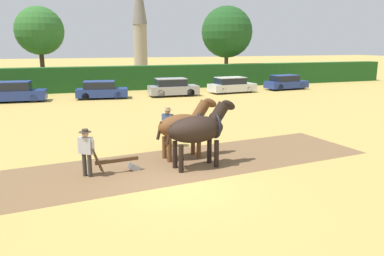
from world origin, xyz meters
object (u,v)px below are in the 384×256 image
parked_car_center_right (173,87)px  parked_car_far_right (286,82)px  tree_center_left (39,31)px  plow (121,163)px  farmer_at_plow (86,149)px  parked_car_right (232,85)px  draft_horse_lead_right (184,125)px  parked_car_center (101,90)px  farmer_beside_team (168,124)px  church_spire (140,17)px  tree_center (227,32)px  draft_horse_lead_left (199,129)px  parked_car_center_left (15,92)px

parked_car_center_right → parked_car_far_right: bearing=6.4°
tree_center_left → plow: size_ratio=4.61×
farmer_at_plow → parked_car_right: farmer_at_plow is taller
draft_horse_lead_right → parked_car_center: size_ratio=0.61×
farmer_beside_team → parked_car_far_right: 23.91m
farmer_at_plow → parked_car_far_right: size_ratio=0.38×
tree_center_left → parked_car_right: (16.53, -9.07, -4.99)m
tree_center_left → parked_car_right: 19.50m
parked_car_center → parked_car_far_right: 18.07m
tree_center_left → church_spire: 34.88m
farmer_at_plow → farmer_beside_team: 4.49m
tree_center_left → parked_car_far_right: 24.80m
plow → tree_center_left: bearing=91.1°
parked_car_center → tree_center: bearing=36.3°
draft_horse_lead_left → parked_car_right: (10.50, 19.24, -0.73)m
farmer_at_plow → draft_horse_lead_right: bearing=-36.8°
parked_car_center_left → parked_car_far_right: size_ratio=1.04×
tree_center_left → draft_horse_lead_left: tree_center_left is taller
farmer_beside_team → parked_car_center: bearing=59.9°
church_spire → draft_horse_lead_left: size_ratio=6.29×
parked_car_center_right → tree_center: bearing=45.2°
tree_center → farmer_beside_team: bearing=-119.8°
church_spire → draft_horse_lead_left: bearing=-100.0°
farmer_at_plow → parked_car_center: 19.21m
draft_horse_lead_right → farmer_beside_team: size_ratio=1.50×
draft_horse_lead_left → parked_car_right: draft_horse_lead_left is taller
plow → parked_car_far_right: 27.51m
tree_center → parked_car_center: bearing=-152.3°
parked_car_center_right → church_spire: bearing=84.0°
plow → parked_car_center_left: 20.07m
tree_center_left → draft_horse_lead_left: 29.26m
farmer_at_plow → parked_car_center_right: (8.59, 18.55, -0.21)m
church_spire → tree_center_left: bearing=-118.2°
tree_center_left → plow: bearing=-83.3°
parked_car_far_right → draft_horse_lead_left: bearing=-135.1°
parked_car_center → parked_car_center_right: (6.02, -0.49, 0.05)m
farmer_at_plow → parked_car_right: (14.41, 18.91, -0.26)m
plow → parked_car_center_left: size_ratio=0.38×
parked_car_center_right → tree_center_left: bearing=140.7°
farmer_at_plow → parked_car_right: 23.78m
draft_horse_lead_left → farmer_at_plow: 3.96m
plow → farmer_at_plow: (-1.15, -0.04, 0.64)m
draft_horse_lead_left → farmer_at_plow: (-3.91, 0.33, -0.47)m
tree_center → parked_car_right: bearing=-111.2°
farmer_at_plow → farmer_beside_team: bearing=-14.5°
tree_center → draft_horse_lead_left: (-13.59, -27.22, -4.32)m
tree_center → farmer_beside_team: 28.33m
farmer_at_plow → parked_car_center_right: size_ratio=0.38×
tree_center_left → parked_car_far_right: tree_center_left is taller
farmer_at_plow → parked_car_center_right: bearing=14.4°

